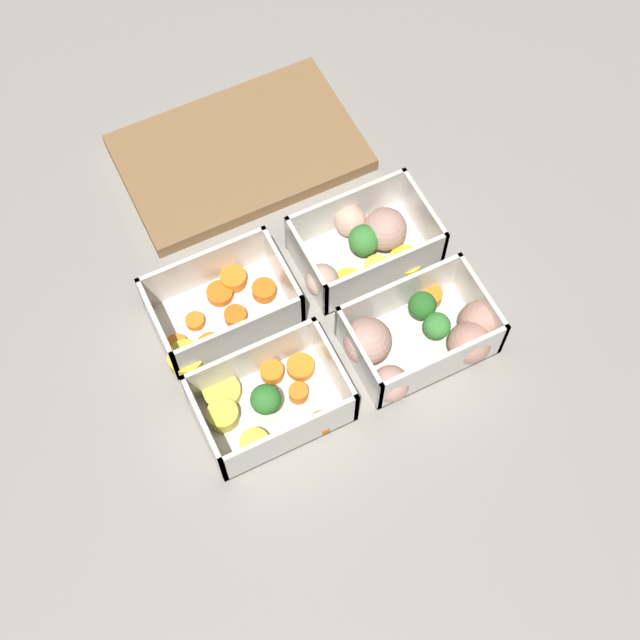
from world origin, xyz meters
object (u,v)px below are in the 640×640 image
at_px(container_near_right, 422,337).
at_px(container_far_left, 220,311).
at_px(container_near_left, 267,402).
at_px(container_far_right, 366,244).

relative_size(container_near_right, container_far_left, 1.15).
xyz_separation_m(container_near_left, container_far_right, (0.18, 0.12, 0.00)).
xyz_separation_m(container_near_left, container_near_right, (0.18, -0.01, 0.01)).
height_order(container_near_right, container_far_right, same).
bearing_deg(container_near_left, container_near_right, -2.86).
bearing_deg(container_near_left, container_far_left, 90.51).
bearing_deg(container_far_left, container_far_right, 0.96).
bearing_deg(container_near_right, container_far_left, 144.57).
relative_size(container_near_left, container_far_left, 0.94).
bearing_deg(container_far_left, container_near_right, -35.43).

